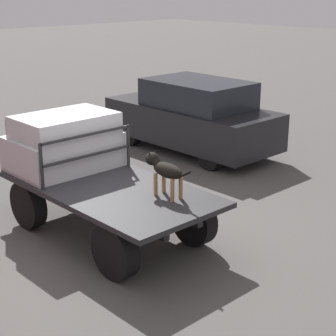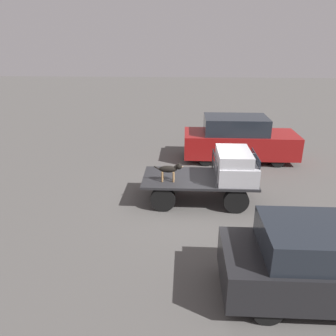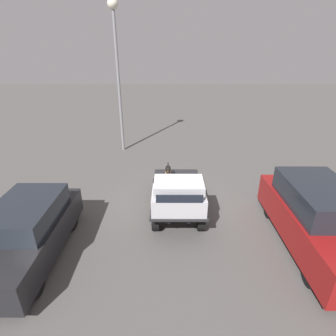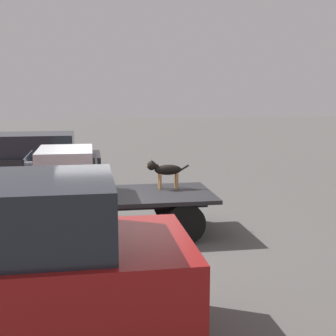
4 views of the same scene
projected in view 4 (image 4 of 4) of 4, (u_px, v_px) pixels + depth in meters
name	position (u px, v px, depth m)	size (l,w,h in m)	color
ground_plane	(122.00, 234.00, 9.68)	(80.00, 80.00, 0.00)	#514F4C
flatbed_truck	(122.00, 206.00, 9.58)	(3.74, 1.85, 0.86)	black
truck_cab	(62.00, 174.00, 9.27)	(1.25, 1.73, 0.95)	#B7B7BC
truck_headboard	(96.00, 171.00, 9.38)	(0.04, 1.73, 0.73)	#232326
dog	(164.00, 170.00, 9.97)	(0.95, 0.23, 0.65)	#9E7547
parked_sedan	(26.00, 164.00, 13.42)	(4.34, 1.81, 1.73)	black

